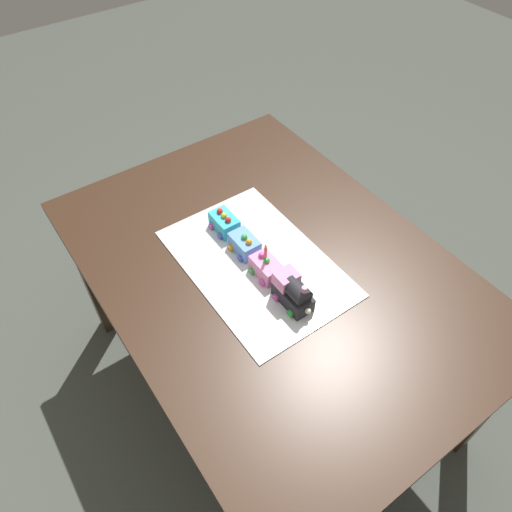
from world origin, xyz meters
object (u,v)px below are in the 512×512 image
object	(u,v)px
cake_locomotive	(293,292)
cake_car_hopper_sky_blue	(245,244)
dining_table	(271,286)
cake_car_flatbed_turquoise	(224,223)
birthday_candle	(266,251)
cake_car_caboose_bubblegum	(266,267)

from	to	relation	value
cake_locomotive	cake_car_hopper_sky_blue	size ratio (longest dim) A/B	1.40
dining_table	cake_car_hopper_sky_blue	xyz separation A→B (m)	(0.10, 0.04, 0.14)
cake_car_flatbed_turquoise	birthday_candle	world-z (taller)	birthday_candle
dining_table	cake_car_hopper_sky_blue	distance (m)	0.17
dining_table	birthday_candle	bearing A→B (deg)	110.34
cake_car_hopper_sky_blue	cake_locomotive	bearing A→B (deg)	-180.00
cake_car_caboose_bubblegum	cake_car_hopper_sky_blue	world-z (taller)	same
dining_table	cake_locomotive	size ratio (longest dim) A/B	10.00
cake_car_hopper_sky_blue	cake_car_caboose_bubblegum	bearing A→B (deg)	180.00
dining_table	birthday_candle	distance (m)	0.21
cake_car_flatbed_turquoise	birthday_candle	distance (m)	0.24
cake_car_flatbed_turquoise	cake_car_caboose_bubblegum	bearing A→B (deg)	180.00
cake_locomotive	birthday_candle	world-z (taller)	birthday_candle
cake_car_caboose_bubblegum	birthday_candle	xyz separation A→B (m)	(0.01, -0.00, 0.07)
cake_car_caboose_bubblegum	dining_table	bearing A→B (deg)	-62.89
cake_car_hopper_sky_blue	dining_table	bearing A→B (deg)	-159.55
cake_car_hopper_sky_blue	cake_car_flatbed_turquoise	xyz separation A→B (m)	(0.12, 0.00, 0.00)
cake_car_flatbed_turquoise	cake_locomotive	bearing A→B (deg)	-180.00
cake_locomotive	cake_car_caboose_bubblegum	world-z (taller)	cake_locomotive
cake_car_caboose_bubblegum	cake_car_flatbed_turquoise	bearing A→B (deg)	0.00
dining_table	cake_car_caboose_bubblegum	size ratio (longest dim) A/B	14.00
birthday_candle	cake_locomotive	bearing A→B (deg)	180.00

